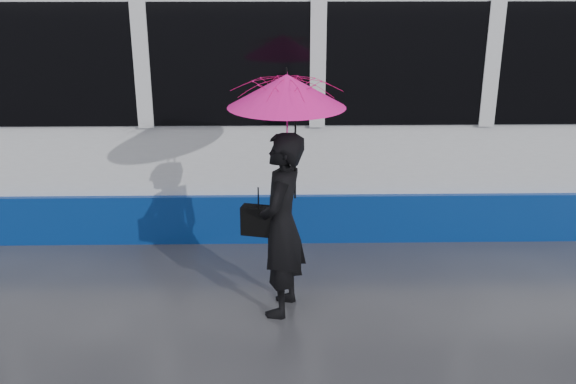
{
  "coord_description": "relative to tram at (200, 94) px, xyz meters",
  "views": [
    {
      "loc": [
        1.21,
        -6.09,
        3.3
      ],
      "look_at": [
        1.33,
        0.05,
        1.1
      ],
      "focal_mm": 40.0,
      "sensor_mm": 36.0,
      "label": 1
    }
  ],
  "objects": [
    {
      "name": "tram",
      "position": [
        0.0,
        0.0,
        0.0
      ],
      "size": [
        26.0,
        2.56,
        3.35
      ],
      "color": "white",
      "rests_on": "ground"
    },
    {
      "name": "woman",
      "position": [
        1.07,
        -2.89,
        -0.72
      ],
      "size": [
        0.6,
        0.76,
        1.84
      ],
      "primitive_type": "imported",
      "rotation": [
        0.0,
        0.0,
        -1.83
      ],
      "color": "black",
      "rests_on": "ground"
    },
    {
      "name": "handbag",
      "position": [
        0.85,
        -2.87,
        -0.68
      ],
      "size": [
        0.35,
        0.22,
        0.46
      ],
      "rotation": [
        0.0,
        0.0,
        -0.26
      ],
      "color": "black",
      "rests_on": "ground"
    },
    {
      "name": "umbrella",
      "position": [
        1.12,
        -2.89,
        0.37
      ],
      "size": [
        1.32,
        1.32,
        1.24
      ],
      "rotation": [
        0.0,
        0.0,
        -0.26
      ],
      "color": "#F91488",
      "rests_on": "ground"
    },
    {
      "name": "ground",
      "position": [
        -0.19,
        -2.5,
        -1.64
      ],
      "size": [
        90.0,
        90.0,
        0.0
      ],
      "primitive_type": "plane",
      "color": "#2D2D32",
      "rests_on": "ground"
    },
    {
      "name": "rails",
      "position": [
        -0.19,
        -0.0,
        -1.63
      ],
      "size": [
        34.0,
        1.51,
        0.02
      ],
      "color": "#3F3D38",
      "rests_on": "ground"
    }
  ]
}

